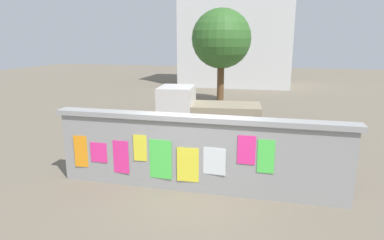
{
  "coord_description": "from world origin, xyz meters",
  "views": [
    {
      "loc": [
        1.63,
        -7.15,
        3.46
      ],
      "look_at": [
        -0.47,
        1.44,
        1.35
      ],
      "focal_mm": 31.29,
      "sensor_mm": 36.0,
      "label": 1
    }
  ],
  "objects": [
    {
      "name": "ground",
      "position": [
        0.0,
        8.0,
        0.0
      ],
      "size": [
        60.0,
        60.0,
        0.0
      ],
      "primitive_type": "plane",
      "color": "#6B6051"
    },
    {
      "name": "poster_wall",
      "position": [
        -0.01,
        -0.0,
        0.93
      ],
      "size": [
        6.96,
        0.42,
        1.81
      ],
      "color": "gray",
      "rests_on": "ground"
    },
    {
      "name": "auto_rickshaw_truck",
      "position": [
        -0.75,
        4.39,
        0.9
      ],
      "size": [
        3.72,
        1.83,
        1.85
      ],
      "color": "black",
      "rests_on": "ground"
    },
    {
      "name": "motorcycle",
      "position": [
        2.64,
        2.89,
        0.46
      ],
      "size": [
        1.9,
        0.56,
        0.87
      ],
      "color": "black",
      "rests_on": "ground"
    },
    {
      "name": "bicycle_near",
      "position": [
        -2.69,
        1.77,
        0.36
      ],
      "size": [
        1.7,
        0.44,
        0.95
      ],
      "color": "black",
      "rests_on": "ground"
    },
    {
      "name": "person_walking",
      "position": [
        2.57,
        0.92,
        0.99
      ],
      "size": [
        0.48,
        0.48,
        1.62
      ],
      "color": "#338CBF",
      "rests_on": "ground"
    },
    {
      "name": "person_bystander",
      "position": [
        1.16,
        0.93,
        0.99
      ],
      "size": [
        0.35,
        0.35,
        1.62
      ],
      "color": "yellow",
      "rests_on": "ground"
    },
    {
      "name": "tree_roadside",
      "position": [
        -1.2,
        10.98,
        3.53
      ],
      "size": [
        3.16,
        3.16,
        5.14
      ],
      "color": "brown",
      "rests_on": "ground"
    },
    {
      "name": "building_background",
      "position": [
        -1.34,
        19.7,
        4.48
      ],
      "size": [
        8.58,
        5.31,
        8.92
      ],
      "color": "silver",
      "rests_on": "ground"
    }
  ]
}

